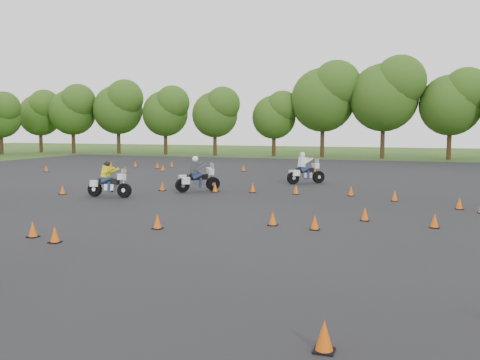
{
  "coord_description": "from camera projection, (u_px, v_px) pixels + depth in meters",
  "views": [
    {
      "loc": [
        6.71,
        -15.49,
        3.29
      ],
      "look_at": [
        0.0,
        4.0,
        1.2
      ],
      "focal_mm": 40.0,
      "sensor_mm": 36.0,
      "label": 1
    }
  ],
  "objects": [
    {
      "name": "ground",
      "position": [
        199.0,
        229.0,
        17.08
      ],
      "size": [
        140.0,
        140.0,
        0.0
      ],
      "primitive_type": "plane",
      "color": "#2D5119",
      "rests_on": "ground"
    },
    {
      "name": "asphalt_pad",
      "position": [
        255.0,
        203.0,
        22.72
      ],
      "size": [
        62.0,
        62.0,
        0.0
      ],
      "primitive_type": "plane",
      "color": "black",
      "rests_on": "ground"
    },
    {
      "name": "treeline",
      "position": [
        395.0,
        110.0,
        48.46
      ],
      "size": [
        87.39,
        32.42,
        11.05
      ],
      "color": "#2E4E16",
      "rests_on": "ground"
    },
    {
      "name": "traffic_cones",
      "position": [
        256.0,
        196.0,
        23.4
      ],
      "size": [
        36.21,
        32.79,
        0.45
      ],
      "color": "#DD5309",
      "rests_on": "asphalt_pad"
    },
    {
      "name": "rider_grey",
      "position": [
        197.0,
        174.0,
        26.8
      ],
      "size": [
        2.17,
        2.15,
        1.8
      ],
      "primitive_type": null,
      "rotation": [
        0.0,
        0.0,
        0.78
      ],
      "color": "#37383E",
      "rests_on": "ground"
    },
    {
      "name": "rider_yellow",
      "position": [
        109.0,
        179.0,
        24.61
      ],
      "size": [
        2.22,
        0.79,
        1.69
      ],
      "primitive_type": null,
      "rotation": [
        0.0,
        0.0,
        0.05
      ],
      "color": "#D2C912",
      "rests_on": "ground"
    },
    {
      "name": "rider_white",
      "position": [
        306.0,
        168.0,
        30.43
      ],
      "size": [
        2.24,
        2.07,
        1.8
      ],
      "primitive_type": null,
      "rotation": [
        0.0,
        0.0,
        0.71
      ],
      "color": "white",
      "rests_on": "ground"
    }
  ]
}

